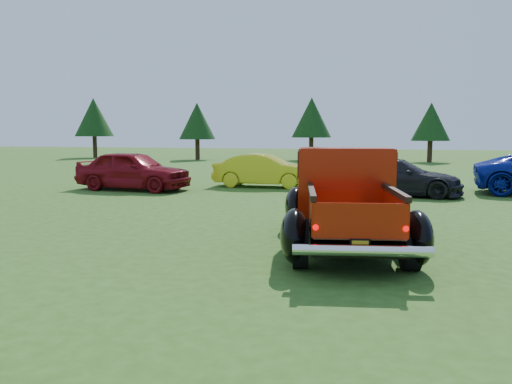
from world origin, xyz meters
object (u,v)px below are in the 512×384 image
Objects in this scene: tree_west at (197,121)px; show_car_yellow at (264,171)px; tree_mid_left at (312,118)px; show_car_red at (133,170)px; show_car_grey at (396,177)px; pickup_truck at (344,198)px; tree_mid_right at (431,122)px; tree_far_west at (94,117)px.

tree_west is 1.15× the size of show_car_yellow.
tree_mid_left reaches higher than show_car_red.
tree_mid_left is 1.14× the size of show_car_grey.
tree_mid_left reaches higher than show_car_yellow.
show_car_red is at bearing 116.47° from show_car_yellow.
pickup_truck is 1.20× the size of show_car_grey.
show_car_red is (-3.50, -23.14, -2.64)m from tree_mid_left.
tree_mid_right reaches higher than pickup_truck.
tree_west is at bearing -176.82° from tree_mid_right.
tree_far_west is 1.13× the size of tree_west.
tree_mid_left is at bearing 12.53° from tree_west.
show_car_yellow is at bearing -44.77° from tree_far_west.
show_car_yellow is at bearing 81.08° from show_car_grey.
tree_far_west is at bearing 174.29° from tree_west.
tree_mid_left is at bearing 89.60° from pickup_truck.
pickup_truck is at bearing -63.91° from tree_west.
tree_west is 0.88× the size of pickup_truck.
tree_mid_left is 1.14× the size of show_car_red.
tree_mid_right is at bearing 72.52° from pickup_truck.
tree_west reaches higher than show_car_grey.
tree_west is (10.00, -1.00, -0.41)m from tree_far_west.
tree_far_west is at bearing 40.47° from show_car_red.
pickup_truck reaches higher than show_car_red.
tree_far_west reaches higher than tree_west.
show_car_yellow is (10.06, -18.91, -2.45)m from tree_west.
show_car_grey is (25.10, -21.36, -2.88)m from tree_far_west.
tree_west is 1.05× the size of show_car_red.
tree_mid_right is (18.00, 1.00, -0.14)m from tree_west.
tree_mid_left is at bearing 22.39° from show_car_grey.
show_car_grey is at bearing -97.72° from tree_mid_right.
tree_west is at bearing 43.70° from show_car_grey.
show_car_yellow is 5.25m from show_car_grey.
tree_west is 9.22m from tree_mid_left.
show_car_yellow is at bearing 102.46° from pickup_truck.
tree_mid_left is 23.34m from show_car_grey.
tree_mid_left is 0.95× the size of pickup_truck.
tree_mid_right is 29.78m from pickup_truck.
tree_west is 1.05× the size of tree_mid_right.
tree_far_west is 1.04× the size of tree_mid_left.
tree_mid_right reaches higher than show_car_red.
show_car_red is at bearing -98.60° from tree_mid_left.
tree_mid_left is at bearing 3.01° from tree_far_west.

